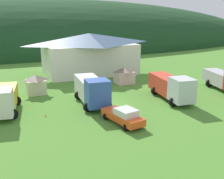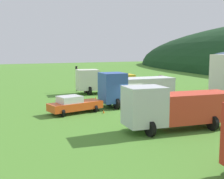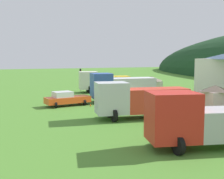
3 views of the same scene
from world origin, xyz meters
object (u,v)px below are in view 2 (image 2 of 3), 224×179
(play_shed_cream, at_px, (160,84))
(heavy_rig_striped, at_px, (103,81))
(box_truck_blue, at_px, (134,88))
(tow_truck_silver, at_px, (175,107))
(traffic_cone_mid_row, at_px, (104,113))
(traffic_cone_near_pickup, at_px, (95,99))
(service_pickup_orange, at_px, (74,104))
(traffic_light_west, at_px, (77,76))

(play_shed_cream, height_order, heavy_rig_striped, heavy_rig_striped)
(box_truck_blue, xyz_separation_m, tow_truck_silver, (9.71, -2.21, -0.10))
(play_shed_cream, relative_size, traffic_cone_mid_row, 4.13)
(play_shed_cream, xyz_separation_m, traffic_cone_near_pickup, (-0.43, -9.10, -1.34))
(traffic_cone_near_pickup, bearing_deg, service_pickup_orange, -36.79)
(play_shed_cream, xyz_separation_m, heavy_rig_striped, (-4.40, -6.36, 0.34))
(box_truck_blue, relative_size, traffic_light_west, 2.26)
(tow_truck_silver, bearing_deg, play_shed_cream, -114.49)
(heavy_rig_striped, bearing_deg, box_truck_blue, 94.48)
(service_pickup_orange, height_order, traffic_cone_mid_row, service_pickup_orange)
(play_shed_cream, xyz_separation_m, service_pickup_orange, (6.26, -14.10, -0.51))
(heavy_rig_striped, relative_size, traffic_cone_mid_row, 12.48)
(heavy_rig_striped, height_order, traffic_light_west, traffic_light_west)
(play_shed_cream, distance_m, tow_truck_silver, 17.82)
(traffic_light_west, height_order, traffic_cone_near_pickup, traffic_light_west)
(play_shed_cream, xyz_separation_m, traffic_light_west, (-7.60, -8.92, 0.88))
(play_shed_cream, bearing_deg, tow_truck_silver, -31.80)
(tow_truck_silver, bearing_deg, traffic_cone_near_pickup, -83.78)
(service_pickup_orange, bearing_deg, heavy_rig_striped, -136.60)
(traffic_cone_mid_row, bearing_deg, box_truck_blue, 114.41)
(tow_truck_silver, xyz_separation_m, traffic_cone_near_pickup, (-15.57, 0.30, -1.75))
(heavy_rig_striped, relative_size, traffic_light_west, 2.26)
(box_truck_blue, bearing_deg, play_shed_cream, -138.47)
(service_pickup_orange, relative_size, traffic_cone_mid_row, 8.24)
(heavy_rig_striped, height_order, service_pickup_orange, heavy_rig_striped)
(traffic_cone_near_pickup, bearing_deg, heavy_rig_striped, 145.43)
(heavy_rig_striped, distance_m, service_pickup_orange, 13.20)
(box_truck_blue, relative_size, service_pickup_orange, 1.51)
(traffic_cone_near_pickup, bearing_deg, traffic_light_west, 178.63)
(box_truck_blue, relative_size, traffic_cone_mid_row, 12.45)
(tow_truck_silver, bearing_deg, heavy_rig_striped, -91.51)
(heavy_rig_striped, relative_size, tow_truck_silver, 0.93)
(tow_truck_silver, relative_size, service_pickup_orange, 1.62)
(heavy_rig_striped, distance_m, tow_truck_silver, 19.78)
(traffic_light_west, bearing_deg, traffic_cone_near_pickup, -1.37)
(box_truck_blue, relative_size, tow_truck_silver, 0.93)
(heavy_rig_striped, relative_size, traffic_cone_near_pickup, 14.44)
(traffic_light_west, bearing_deg, play_shed_cream, 49.59)
(play_shed_cream, height_order, traffic_cone_near_pickup, play_shed_cream)
(heavy_rig_striped, xyz_separation_m, traffic_light_west, (-3.20, -2.56, 0.54))
(heavy_rig_striped, distance_m, traffic_cone_near_pickup, 5.11)
(play_shed_cream, distance_m, heavy_rig_striped, 7.74)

